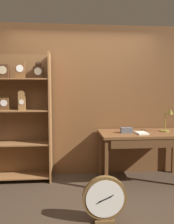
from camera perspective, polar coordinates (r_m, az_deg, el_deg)
name	(u,v)px	position (r m, az deg, el deg)	size (l,w,h in m)	color
ground_plane	(91,216)	(2.90, 0.96, -25.20)	(10.00, 10.00, 0.00)	#3D2D21
back_wood_panel	(83,101)	(3.87, -1.09, 2.81)	(4.80, 0.05, 2.60)	brown
bookshelf	(13,115)	(3.78, -18.51, -0.67)	(1.17, 0.35, 2.08)	brown
workbench	(144,138)	(3.70, 14.60, -6.46)	(1.43, 0.72, 0.81)	brown
desk_lamp	(168,119)	(3.84, 20.13, -1.65)	(0.20, 0.20, 0.40)	olive
toolbox_small	(126,130)	(3.58, 10.12, -4.64)	(0.18, 0.10, 0.09)	#595960
open_repair_manual	(142,133)	(3.56, 13.92, -5.29)	(0.16, 0.22, 0.03)	silver
round_clock_large	(105,199)	(2.66, 4.56, -21.50)	(0.50, 0.11, 0.54)	brown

